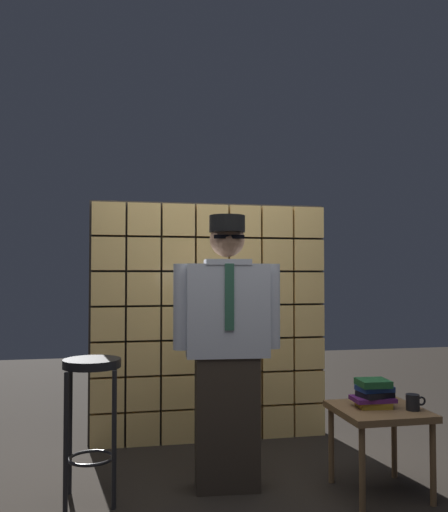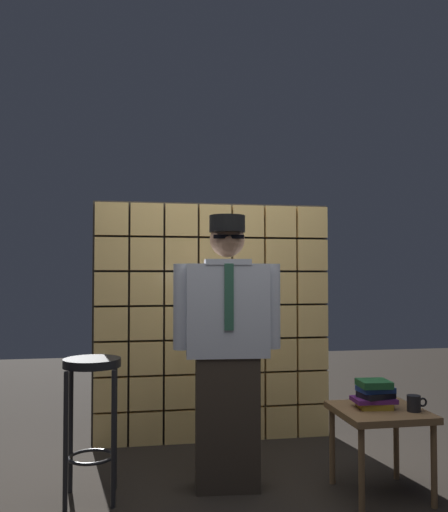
# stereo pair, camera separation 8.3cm
# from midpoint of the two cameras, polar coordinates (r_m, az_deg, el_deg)

# --- Properties ---
(glass_block_wall) EXTENTS (1.93, 0.10, 1.93)m
(glass_block_wall) POSITION_cam_midpoint_polar(r_m,az_deg,el_deg) (4.35, -0.47, -7.05)
(glass_block_wall) COLOR #F2C672
(glass_block_wall) RESTS_ON ground
(standing_person) EXTENTS (0.68, 0.30, 1.70)m
(standing_person) POSITION_cam_midpoint_polar(r_m,az_deg,el_deg) (3.39, 1.06, -9.49)
(standing_person) COLOR #382D23
(standing_person) RESTS_ON ground
(bar_stool) EXTENTS (0.34, 0.34, 0.83)m
(bar_stool) POSITION_cam_midpoint_polar(r_m,az_deg,el_deg) (3.36, -13.22, -14.20)
(bar_stool) COLOR black
(bar_stool) RESTS_ON ground
(side_table) EXTENTS (0.52, 0.52, 0.52)m
(side_table) POSITION_cam_midpoint_polar(r_m,az_deg,el_deg) (3.52, 16.98, -16.39)
(side_table) COLOR brown
(side_table) RESTS_ON ground
(book_stack) EXTENTS (0.26, 0.19, 0.17)m
(book_stack) POSITION_cam_midpoint_polar(r_m,az_deg,el_deg) (3.50, 16.44, -13.95)
(book_stack) COLOR olive
(book_stack) RESTS_ON side_table
(coffee_mug) EXTENTS (0.13, 0.08, 0.09)m
(coffee_mug) POSITION_cam_midpoint_polar(r_m,az_deg,el_deg) (3.50, 20.30, -14.53)
(coffee_mug) COLOR black
(coffee_mug) RESTS_ON side_table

